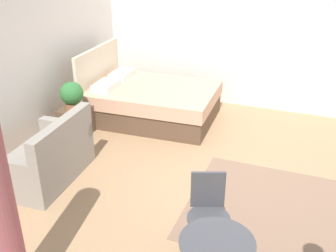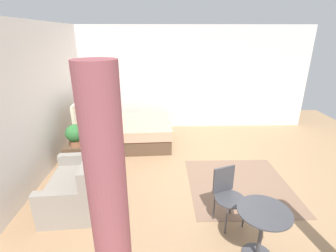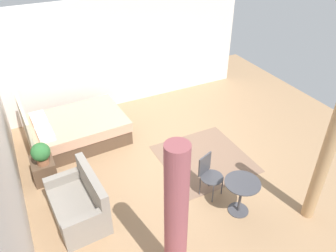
{
  "view_description": "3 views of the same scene",
  "coord_description": "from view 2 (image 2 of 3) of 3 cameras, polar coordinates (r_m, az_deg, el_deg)",
  "views": [
    {
      "loc": [
        -4.42,
        -0.78,
        2.93
      ],
      "look_at": [
        0.08,
        0.97,
        0.64
      ],
      "focal_mm": 41.96,
      "sensor_mm": 36.0,
      "label": 1
    },
    {
      "loc": [
        -4.26,
        0.94,
        2.65
      ],
      "look_at": [
        0.76,
        0.81,
        0.76
      ],
      "focal_mm": 26.17,
      "sensor_mm": 36.0,
      "label": 2
    },
    {
      "loc": [
        -5.17,
        2.8,
        4.73
      ],
      "look_at": [
        -0.02,
        0.22,
        0.87
      ],
      "focal_mm": 35.69,
      "sensor_mm": 36.0,
      "label": 3
    }
  ],
  "objects": [
    {
      "name": "potted_plant",
      "position": [
        5.38,
        -20.91,
        -1.82
      ],
      "size": [
        0.37,
        0.37,
        0.47
      ],
      "color": "#935B3D",
      "rests_on": "nightstand"
    },
    {
      "name": "balcony_table",
      "position": [
        3.38,
        21.06,
        -20.8
      ],
      "size": [
        0.63,
        0.63,
        0.7
      ],
      "color": "#3F3F44",
      "rests_on": "ground"
    },
    {
      "name": "ground_plane",
      "position": [
        5.11,
        9.5,
        -11.1
      ],
      "size": [
        8.66,
        9.59,
        0.02
      ],
      "primitive_type": "cube",
      "color": "#9E7A56"
    },
    {
      "name": "curtain_right",
      "position": [
        2.23,
        -13.42,
        -18.98
      ],
      "size": [
        0.32,
        0.32,
        2.5
      ],
      "color": "#994C51",
      "rests_on": "ground"
    },
    {
      "name": "cafe_chair_near_window",
      "position": [
        3.79,
        13.53,
        -14.48
      ],
      "size": [
        0.56,
        0.56,
        0.85
      ],
      "color": "#3F3F44",
      "rests_on": "ground"
    },
    {
      "name": "wall_back",
      "position": [
        5.01,
        -29.57,
        4.01
      ],
      "size": [
        8.66,
        0.12,
        2.9
      ],
      "primitive_type": "cube",
      "color": "silver",
      "rests_on": "ground"
    },
    {
      "name": "couch",
      "position": [
        4.43,
        -20.35,
        -12.98
      ],
      "size": [
        1.36,
        0.88,
        0.89
      ],
      "color": "gray",
      "rests_on": "ground"
    },
    {
      "name": "bed",
      "position": [
        6.31,
        -9.91,
        -1.32
      ],
      "size": [
        1.66,
        2.24,
        1.23
      ],
      "color": "brown",
      "rests_on": "ground"
    },
    {
      "name": "wall_right",
      "position": [
        7.25,
        6.06,
        10.96
      ],
      "size": [
        0.12,
        6.59,
        2.9
      ],
      "primitive_type": "cube",
      "color": "silver",
      "rests_on": "ground"
    },
    {
      "name": "vase",
      "position": [
        5.65,
        -20.12,
        -2.69
      ],
      "size": [
        0.09,
        0.09,
        0.15
      ],
      "color": "silver",
      "rests_on": "nightstand"
    },
    {
      "name": "area_rug",
      "position": [
        4.9,
        16.16,
        -13.0
      ],
      "size": [
        1.9,
        1.85,
        0.01
      ],
      "primitive_type": "cube",
      "color": "#7F604C",
      "rests_on": "ground"
    },
    {
      "name": "nightstand",
      "position": [
        5.67,
        -20.19,
        -6.02
      ],
      "size": [
        0.54,
        0.44,
        0.46
      ],
      "color": "brown",
      "rests_on": "ground"
    }
  ]
}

